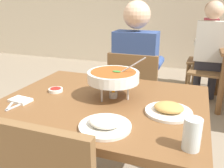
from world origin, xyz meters
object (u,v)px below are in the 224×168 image
at_px(appetizer_plate, 169,110).
at_px(patron_bg_right, 209,47).
at_px(chair_diner_main, 134,95).
at_px(curry_bowl, 113,77).
at_px(sauce_dish, 56,90).
at_px(chair_bg_right, 209,64).
at_px(diner_main, 136,69).
at_px(patron_bg_middle, 211,42).
at_px(drink_glass, 192,136).
at_px(chair_bg_middle, 210,57).
at_px(rice_plate, 105,124).
at_px(dining_table_main, 104,118).

relative_size(appetizer_plate, patron_bg_right, 0.18).
distance_m(chair_diner_main, curry_bowl, 0.78).
bearing_deg(curry_bowl, sauce_dish, -175.43).
relative_size(chair_diner_main, chair_bg_right, 1.00).
bearing_deg(diner_main, patron_bg_middle, 69.77).
xyz_separation_m(chair_diner_main, drink_glass, (0.50, -1.08, 0.31)).
xyz_separation_m(chair_bg_middle, patron_bg_middle, (-0.01, -0.02, 0.24)).
height_order(drink_glass, patron_bg_right, patron_bg_right).
bearing_deg(appetizer_plate, chair_bg_middle, 83.53).
bearing_deg(rice_plate, chair_diner_main, 96.98).
distance_m(sauce_dish, patron_bg_right, 2.32).
bearing_deg(sauce_dish, drink_glass, -23.41).
height_order(dining_table_main, curry_bowl, curry_bowl).
height_order(diner_main, chair_bg_middle, diner_main).
bearing_deg(chair_diner_main, rice_plate, -83.02).
height_order(diner_main, rice_plate, diner_main).
height_order(chair_diner_main, sauce_dish, chair_diner_main).
bearing_deg(chair_diner_main, sauce_dish, -115.18).
xyz_separation_m(dining_table_main, patron_bg_right, (0.63, 2.14, 0.10)).
bearing_deg(dining_table_main, patron_bg_middle, 75.51).
bearing_deg(sauce_dish, patron_bg_middle, 68.58).
bearing_deg(drink_glass, curry_bowl, 139.39).
height_order(sauce_dish, patron_bg_right, patron_bg_right).
bearing_deg(patron_bg_middle, patron_bg_right, -94.83).
bearing_deg(patron_bg_middle, chair_diner_main, -109.90).
relative_size(diner_main, appetizer_plate, 5.46).
distance_m(appetizer_plate, drink_glass, 0.32).
bearing_deg(patron_bg_middle, chair_bg_right, -92.11).
height_order(chair_diner_main, curry_bowl, curry_bowl).
distance_m(rice_plate, chair_bg_right, 2.50).
distance_m(rice_plate, patron_bg_middle, 2.93).
height_order(curry_bowl, chair_bg_middle, curry_bowl).
xyz_separation_m(diner_main, patron_bg_middle, (0.67, 1.82, 0.00)).
bearing_deg(sauce_dish, curry_bowl, 4.57).
relative_size(sauce_dish, patron_bg_right, 0.07).
bearing_deg(chair_bg_right, sauce_dish, -115.15).
xyz_separation_m(chair_bg_right, patron_bg_middle, (0.02, 0.46, 0.24)).
distance_m(dining_table_main, drink_glass, 0.62).
distance_m(diner_main, patron_bg_middle, 1.93).
xyz_separation_m(dining_table_main, chair_bg_right, (0.65, 2.13, -0.13)).
xyz_separation_m(chair_diner_main, patron_bg_middle, (0.67, 1.85, 0.24)).
height_order(diner_main, curry_bowl, diner_main).
distance_m(diner_main, curry_bowl, 0.73).
xyz_separation_m(rice_plate, chair_bg_middle, (0.55, 2.90, -0.27)).
bearing_deg(patron_bg_middle, chair_bg_middle, 61.19).
bearing_deg(appetizer_plate, drink_glass, -67.48).
relative_size(rice_plate, chair_bg_middle, 0.27).
xyz_separation_m(curry_bowl, patron_bg_middle, (0.63, 2.53, -0.14)).
xyz_separation_m(appetizer_plate, patron_bg_middle, (0.29, 2.63, -0.03)).
height_order(chair_diner_main, rice_plate, chair_diner_main).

